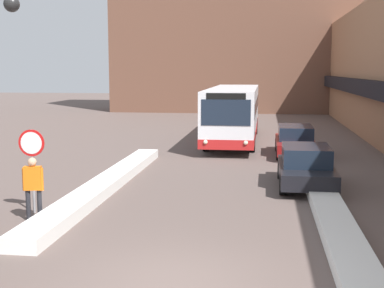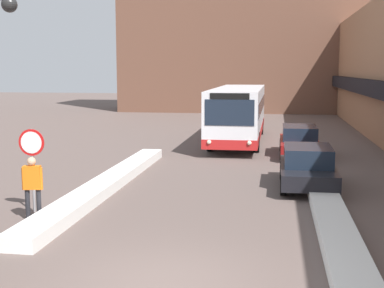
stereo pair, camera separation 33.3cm
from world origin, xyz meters
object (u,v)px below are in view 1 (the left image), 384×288
parked_car_front (306,166)px  stop_sign (32,153)px  pedestrian (33,183)px  parked_car_back (295,141)px  city_bus (234,112)px

parked_car_front → stop_sign: size_ratio=1.77×
parked_car_front → pedestrian: pedestrian is taller
parked_car_front → parked_car_back: bearing=90.0°
parked_car_back → stop_sign: bearing=-124.6°
city_bus → stop_sign: city_bus is taller
parked_car_front → city_bus: bearing=105.6°
city_bus → pedestrian: 17.34m
city_bus → stop_sign: bearing=-106.5°
city_bus → parked_car_back: 5.60m
parked_car_front → parked_car_back: size_ratio=0.93×
city_bus → parked_car_back: size_ratio=2.68×
city_bus → parked_car_front: city_bus is taller
parked_car_front → stop_sign: bearing=-150.0°
pedestrian → parked_car_back: bearing=48.6°
city_bus → parked_car_back: (3.20, -4.50, -0.95)m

